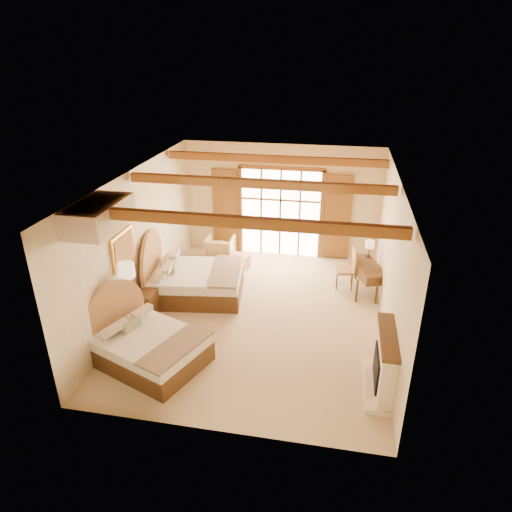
% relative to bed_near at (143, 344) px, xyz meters
% --- Properties ---
extents(floor, '(7.00, 7.00, 0.00)m').
position_rel_bed_near_xyz_m(floor, '(1.86, 2.05, -0.39)').
color(floor, tan).
rests_on(floor, ground).
extents(wall_back, '(5.50, 0.00, 5.50)m').
position_rel_bed_near_xyz_m(wall_back, '(1.86, 5.55, 1.21)').
color(wall_back, beige).
rests_on(wall_back, ground).
extents(wall_left, '(0.00, 7.00, 7.00)m').
position_rel_bed_near_xyz_m(wall_left, '(-0.89, 2.05, 1.21)').
color(wall_left, beige).
rests_on(wall_left, ground).
extents(wall_right, '(0.00, 7.00, 7.00)m').
position_rel_bed_near_xyz_m(wall_right, '(4.61, 2.05, 1.21)').
color(wall_right, beige).
rests_on(wall_right, ground).
extents(ceiling, '(7.00, 7.00, 0.00)m').
position_rel_bed_near_xyz_m(ceiling, '(1.86, 2.05, 2.81)').
color(ceiling, '#AB6A37').
rests_on(ceiling, ground).
extents(ceiling_beams, '(5.39, 4.60, 0.18)m').
position_rel_bed_near_xyz_m(ceiling_beams, '(1.86, 2.05, 2.69)').
color(ceiling_beams, brown).
rests_on(ceiling_beams, ceiling).
extents(french_doors, '(3.95, 0.08, 2.60)m').
position_rel_bed_near_xyz_m(french_doors, '(1.86, 5.49, 0.86)').
color(french_doors, white).
rests_on(french_doors, ground).
extents(fireplace, '(0.46, 1.40, 1.16)m').
position_rel_bed_near_xyz_m(fireplace, '(4.45, 0.05, 0.12)').
color(fireplace, beige).
rests_on(fireplace, ground).
extents(painting, '(0.06, 0.95, 0.75)m').
position_rel_bed_near_xyz_m(painting, '(-0.85, 1.30, 1.36)').
color(painting, gold).
rests_on(painting, wall_left).
extents(canopy_valance, '(0.70, 1.40, 0.45)m').
position_rel_bed_near_xyz_m(canopy_valance, '(-0.54, 0.05, 2.56)').
color(canopy_valance, beige).
rests_on(canopy_valance, ceiling).
extents(bed_near, '(2.47, 2.09, 1.29)m').
position_rel_bed_near_xyz_m(bed_near, '(0.00, 0.00, 0.00)').
color(bed_near, '#4E2D15').
rests_on(bed_near, floor).
extents(bed_far, '(2.42, 1.94, 1.45)m').
position_rel_bed_near_xyz_m(bed_far, '(0.04, 2.68, 0.05)').
color(bed_far, '#4E2D15').
rests_on(bed_far, floor).
extents(nightstand, '(0.52, 0.52, 0.63)m').
position_rel_bed_near_xyz_m(nightstand, '(-0.64, 1.50, -0.08)').
color(nightstand, '#4E2D15').
rests_on(nightstand, floor).
extents(floor_lamp, '(0.34, 0.34, 1.61)m').
position_rel_bed_near_xyz_m(floor_lamp, '(-0.64, 0.92, 0.98)').
color(floor_lamp, '#352A19').
rests_on(floor_lamp, floor).
extents(armchair, '(0.77, 0.79, 0.71)m').
position_rel_bed_near_xyz_m(armchair, '(0.25, 4.73, -0.04)').
color(armchair, tan).
rests_on(armchair, floor).
extents(ottoman, '(0.62, 0.62, 0.36)m').
position_rel_bed_near_xyz_m(ottoman, '(0.89, 4.33, -0.21)').
color(ottoman, tan).
rests_on(ottoman, floor).
extents(desk, '(0.96, 1.40, 0.70)m').
position_rel_bed_near_xyz_m(desk, '(4.28, 3.69, -0.02)').
color(desk, '#4E2D15').
rests_on(desk, floor).
extents(desk_chair, '(0.54, 0.54, 1.05)m').
position_rel_bed_near_xyz_m(desk_chair, '(3.78, 3.79, -0.06)').
color(desk_chair, '#9F723F').
rests_on(desk_chair, floor).
extents(desk_lamp, '(0.22, 0.22, 0.44)m').
position_rel_bed_near_xyz_m(desk_lamp, '(4.31, 4.19, 0.64)').
color(desk_lamp, '#352A19').
rests_on(desk_lamp, desk).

